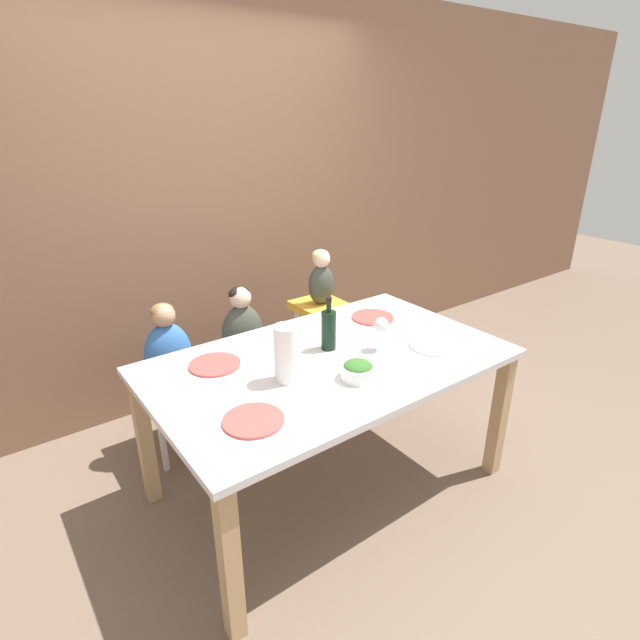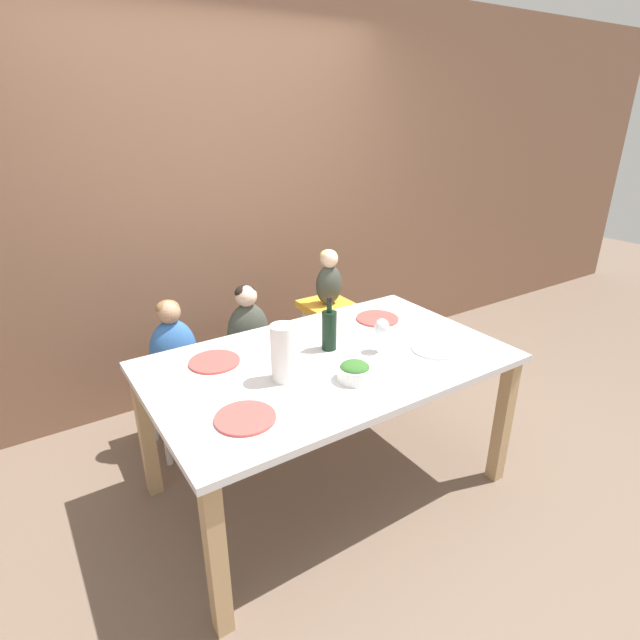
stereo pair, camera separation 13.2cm
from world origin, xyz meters
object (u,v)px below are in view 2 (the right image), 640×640
(person_child_left, at_px, (173,345))
(person_baby_right, at_px, (329,277))
(person_child_center, at_px, (248,327))
(paper_towel_roll, at_px, (283,353))
(chair_far_left, at_px, (179,391))
(dinner_plate_front_left, at_px, (245,418))
(wine_glass_near, at_px, (382,328))
(dinner_plate_back_left, at_px, (214,362))
(dinner_plate_front_right, at_px, (435,349))
(salad_bowl_large, at_px, (355,371))
(wine_bottle, at_px, (329,329))
(chair_far_center, at_px, (251,370))
(chair_right_highchair, at_px, (329,325))
(dinner_plate_back_right, at_px, (377,318))

(person_child_left, bearing_deg, person_baby_right, 0.02)
(person_child_center, height_order, paper_towel_roll, paper_towel_roll)
(person_child_center, bearing_deg, chair_far_left, -179.94)
(dinner_plate_front_left, bearing_deg, wine_glass_near, 11.90)
(paper_towel_roll, relative_size, dinner_plate_back_left, 1.08)
(wine_glass_near, bearing_deg, dinner_plate_front_right, -30.40)
(dinner_plate_front_left, height_order, dinner_plate_back_left, same)
(paper_towel_roll, xyz_separation_m, salad_bowl_large, (0.27, -0.18, -0.09))
(dinner_plate_back_left, bearing_deg, dinner_plate_front_right, -25.81)
(person_child_center, distance_m, wine_bottle, 0.74)
(salad_bowl_large, relative_size, dinner_plate_back_left, 0.64)
(chair_far_center, bearing_deg, wine_glass_near, -68.42)
(person_child_center, relative_size, salad_bowl_large, 3.17)
(person_child_left, relative_size, dinner_plate_front_right, 2.03)
(dinner_plate_front_left, distance_m, dinner_plate_front_right, 1.09)
(person_baby_right, relative_size, wine_glass_near, 2.11)
(wine_bottle, relative_size, wine_glass_near, 1.59)
(chair_far_center, distance_m, dinner_plate_back_left, 0.78)
(person_child_left, distance_m, salad_bowl_large, 1.16)
(wine_bottle, xyz_separation_m, salad_bowl_large, (-0.08, -0.33, -0.07))
(dinner_plate_front_right, bearing_deg, paper_towel_roll, 168.56)
(wine_bottle, relative_size, paper_towel_roll, 1.05)
(salad_bowl_large, relative_size, dinner_plate_front_left, 0.64)
(wine_bottle, relative_size, dinner_plate_front_right, 1.14)
(chair_right_highchair, xyz_separation_m, person_child_left, (-1.08, 0.00, 0.13))
(chair_right_highchair, xyz_separation_m, dinner_plate_back_left, (-1.03, -0.52, 0.24))
(chair_far_center, bearing_deg, chair_right_highchair, -0.00)
(chair_far_left, distance_m, person_child_center, 0.56)
(paper_towel_roll, bearing_deg, wine_bottle, 22.97)
(chair_far_left, relative_size, person_child_left, 0.89)
(dinner_plate_front_right, bearing_deg, chair_far_left, 136.46)
(dinner_plate_front_right, bearing_deg, wine_bottle, 145.52)
(chair_far_left, distance_m, chair_far_center, 0.47)
(chair_far_center, relative_size, dinner_plate_front_right, 1.81)
(chair_far_center, relative_size, chair_right_highchair, 0.63)
(dinner_plate_front_left, relative_size, dinner_plate_back_right, 1.00)
(paper_towel_roll, relative_size, dinner_plate_front_left, 1.08)
(person_child_left, distance_m, wine_glass_near, 1.21)
(person_baby_right, relative_size, dinner_plate_back_right, 1.51)
(chair_far_center, xyz_separation_m, paper_towel_roll, (-0.21, -0.84, 0.54))
(person_baby_right, bearing_deg, dinner_plate_front_right, -91.05)
(chair_far_center, distance_m, wine_glass_near, 1.07)
(dinner_plate_back_left, bearing_deg, chair_right_highchair, 26.81)
(person_child_left, height_order, dinner_plate_back_left, person_child_left)
(paper_towel_roll, bearing_deg, person_child_center, 75.72)
(chair_far_left, distance_m, wine_bottle, 1.06)
(chair_far_left, relative_size, chair_right_highchair, 0.63)
(chair_far_left, height_order, dinner_plate_front_left, dinner_plate_front_left)
(chair_far_left, distance_m, person_child_left, 0.30)
(paper_towel_roll, height_order, dinner_plate_front_right, paper_towel_roll)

